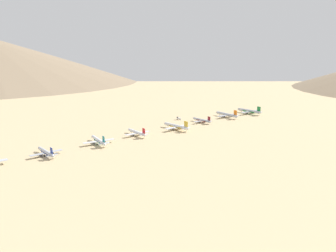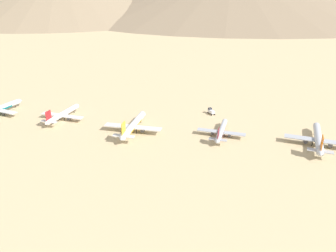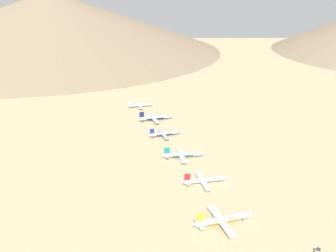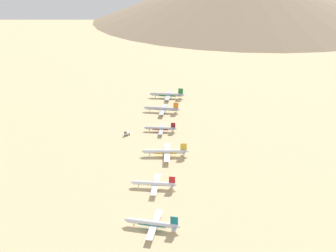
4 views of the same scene
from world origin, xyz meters
name	(u,v)px [view 2 (image 2 of 4)]	position (x,y,z in m)	size (l,w,h in m)	color
ground_plane	(63,122)	(0.00, 0.00, 0.00)	(2269.06, 2269.06, 0.00)	tan
parked_jet_1	(318,138)	(24.31, -142.90, 3.94)	(40.53, 32.87, 11.70)	#B2B7C1
parked_jet_2	(221,131)	(16.78, -94.25, 3.13)	(32.62, 26.55, 9.40)	#B2B7C1
parked_jet_3	(133,125)	(3.40, -46.98, 3.91)	(40.67, 33.26, 11.76)	silver
parked_jet_4	(63,114)	(3.03, 2.08, 3.41)	(35.17, 28.59, 10.14)	white
service_truck	(211,111)	(46.70, -80.37, 2.08)	(5.35, 5.53, 3.90)	silver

